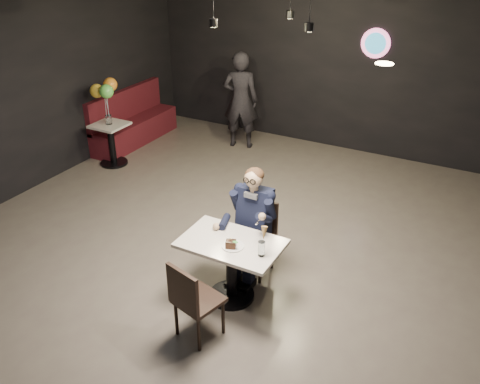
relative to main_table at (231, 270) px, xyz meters
The scene contains 17 objects.
floor 0.84m from the main_table, 153.07° to the left, with size 9.00×9.00×0.00m, color #6B6459.
wall_sign 5.08m from the main_table, 88.49° to the left, with size 0.50×0.06×0.50m, color pink, non-canonical shape.
pendant_lights 3.49m from the main_table, 106.04° to the left, with size 1.40×1.20×0.36m, color black.
main_table is the anchor object (origin of this frame).
chair_far 0.56m from the main_table, 90.00° to the left, with size 0.42×0.46×0.92m, color black.
chair_near 0.68m from the main_table, 90.00° to the right, with size 0.42×0.46×0.92m, color black.
seated_man 0.65m from the main_table, 90.00° to the left, with size 0.60×0.80×1.44m, color black.
dessert_plate 0.39m from the main_table, 49.30° to the right, with size 0.24×0.24×0.01m, color white.
cake_slice 0.44m from the main_table, 62.51° to the right, with size 0.10×0.09×0.07m, color black.
mint_leaf 0.49m from the main_table, 43.68° to the right, with size 0.07×0.04×0.01m, color green.
sundae_glass 0.61m from the main_table, 10.11° to the right, with size 0.07×0.07×0.17m, color silver.
wafer_cone 0.74m from the main_table, ahead, with size 0.07×0.07×0.14m, color #AF8C47.
booth_bench 5.06m from the main_table, 140.90° to the left, with size 0.51×2.04×1.02m, color #420E12.
side_table 4.23m from the main_table, 148.87° to the left, with size 0.55×0.55×0.69m, color silver.
balloon_vase 4.26m from the main_table, 148.87° to the left, with size 0.10×0.10×0.16m, color silver.
balloon_bunch 4.32m from the main_table, 148.87° to the left, with size 0.42×0.42×0.70m, color gold.
passerby 4.52m from the main_table, 116.99° to the left, with size 0.66×0.43×1.80m, color black.
Camera 1 is at (2.94, -4.34, 3.80)m, focal length 38.00 mm.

